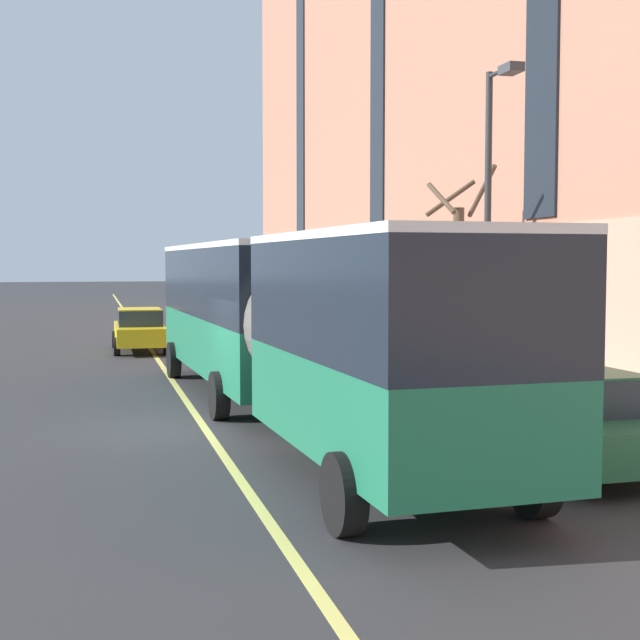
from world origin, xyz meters
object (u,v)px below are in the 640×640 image
object	(u,v)px
city_bus	(284,317)
parked_car_silver_2	(220,304)
parked_car_green_3	(571,419)
street_lamp	(492,200)
parked_car_white_1	(238,311)
street_tree_far_uptown	(458,266)
fire_hydrant	(323,331)
parked_car_black_0	(280,325)
taxi_cab	(140,330)
parked_car_silver_4	(426,372)

from	to	relation	value
city_bus	parked_car_silver_2	distance (m)	33.53
parked_car_green_3	street_lamp	bearing A→B (deg)	75.40
parked_car_white_1	parked_car_green_3	size ratio (longest dim) A/B	1.01
city_bus	parked_car_white_1	size ratio (longest dim) A/B	4.14
street_tree_far_uptown	fire_hydrant	bearing A→B (deg)	107.05
city_bus	parked_car_black_0	size ratio (longest dim) A/B	3.88
parked_car_silver_2	city_bus	bearing A→B (deg)	-95.81
city_bus	taxi_cab	xyz separation A→B (m)	(-2.12, 15.04, -1.34)
city_bus	street_tree_far_uptown	distance (m)	11.38
parked_car_white_1	street_tree_far_uptown	size ratio (longest dim) A/B	0.72
parked_car_silver_4	parked_car_white_1	bearing A→B (deg)	90.28
parked_car_black_0	parked_car_white_1	size ratio (longest dim) A/B	1.07
parked_car_green_3	street_tree_far_uptown	world-z (taller)	street_tree_far_uptown
parked_car_white_1	parked_car_green_3	distance (m)	31.75
parked_car_silver_2	street_lamp	world-z (taller)	street_lamp
parked_car_silver_2	parked_car_black_0	bearing A→B (deg)	-90.32
parked_car_silver_2	taxi_cab	bearing A→B (deg)	-106.77
parked_car_silver_2	street_tree_far_uptown	distance (m)	25.24
parked_car_silver_2	fire_hydrant	size ratio (longest dim) A/B	6.23
parked_car_silver_2	street_lamp	size ratio (longest dim) A/B	0.60
parked_car_white_1	street_lamp	world-z (taller)	street_lamp
parked_car_silver_4	street_lamp	size ratio (longest dim) A/B	0.58
city_bus	street_lamp	size ratio (longest dim) A/B	2.45
parked_car_black_0	fire_hydrant	xyz separation A→B (m)	(1.78, 0.34, -0.29)
parked_car_white_1	parked_car_green_3	bearing A→B (deg)	-89.75
parked_car_white_1	fire_hydrant	bearing A→B (deg)	-80.18
parked_car_green_3	street_tree_far_uptown	size ratio (longest dim) A/B	0.72
parked_car_green_3	taxi_cab	world-z (taller)	same
parked_car_silver_2	street_lamp	distance (m)	32.33
fire_hydrant	city_bus	bearing A→B (deg)	-107.23
parked_car_black_0	parked_car_silver_2	world-z (taller)	same
parked_car_white_1	parked_car_silver_2	xyz separation A→B (m)	(0.07, 6.87, -0.00)
city_bus	street_tree_far_uptown	world-z (taller)	street_tree_far_uptown
fire_hydrant	parked_car_silver_2	bearing A→B (deg)	95.66
city_bus	parked_car_silver_4	size ratio (longest dim) A/B	4.23
city_bus	parked_car_white_1	bearing A→B (deg)	82.84
parked_car_white_1	street_lamp	xyz separation A→B (m)	(1.85, -25.18, 3.89)
parked_car_white_1	parked_car_silver_2	bearing A→B (deg)	89.44
parked_car_silver_2	parked_car_silver_4	xyz separation A→B (m)	(0.06, -32.40, 0.00)
taxi_cab	street_lamp	xyz separation A→B (m)	(7.29, -13.76, 3.89)
parked_car_white_1	parked_car_silver_4	distance (m)	25.53
city_bus	parked_car_silver_2	world-z (taller)	city_bus
parked_car_white_1	parked_car_silver_2	size ratio (longest dim) A/B	0.98
parked_car_green_3	fire_hydrant	xyz separation A→B (m)	(1.61, 21.64, -0.29)
parked_car_black_0	parked_car_silver_2	xyz separation A→B (m)	(0.10, 17.31, -0.00)
parked_car_silver_4	parked_car_silver_2	bearing A→B (deg)	90.10
parked_car_silver_2	parked_car_silver_4	bearing A→B (deg)	-89.90
city_bus	parked_car_silver_2	xyz separation A→B (m)	(3.39, 33.33, -1.34)
city_bus	parked_car_black_0	bearing A→B (deg)	78.38
street_tree_far_uptown	parked_car_white_1	bearing A→B (deg)	103.03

